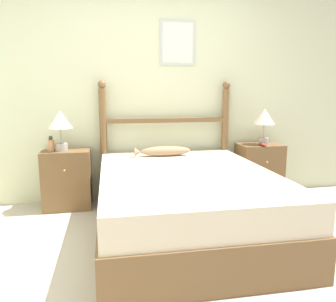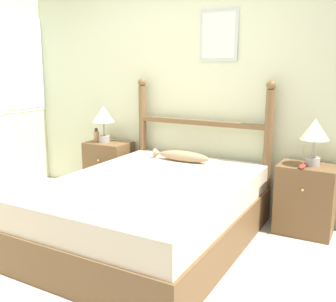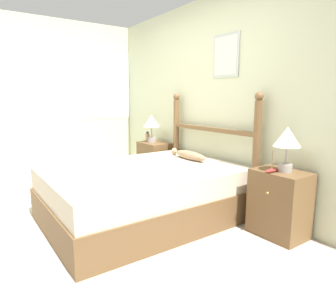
% 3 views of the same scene
% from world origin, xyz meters
% --- Properties ---
extents(ground_plane, '(16.00, 16.00, 0.00)m').
position_xyz_m(ground_plane, '(0.00, 0.00, 0.00)').
color(ground_plane, '#B7AD9E').
extents(wall_back, '(6.40, 0.08, 2.55)m').
position_xyz_m(wall_back, '(0.00, 1.73, 1.28)').
color(wall_back, beige).
rests_on(wall_back, ground_plane).
extents(bed, '(1.51, 2.03, 0.57)m').
position_xyz_m(bed, '(0.22, 0.63, 0.28)').
color(bed, brown).
rests_on(bed, ground_plane).
extents(headboard, '(1.52, 0.09, 1.38)m').
position_xyz_m(headboard, '(0.22, 1.61, 0.74)').
color(headboard, brown).
rests_on(headboard, ground_plane).
extents(nightstand_left, '(0.50, 0.39, 0.64)m').
position_xyz_m(nightstand_left, '(-0.90, 1.49, 0.32)').
color(nightstand_left, brown).
rests_on(nightstand_left, ground_plane).
extents(nightstand_right, '(0.50, 0.39, 0.64)m').
position_xyz_m(nightstand_right, '(1.33, 1.49, 0.32)').
color(nightstand_right, brown).
rests_on(nightstand_right, ground_plane).
extents(table_lamp_left, '(0.25, 0.25, 0.42)m').
position_xyz_m(table_lamp_left, '(-0.94, 1.46, 0.94)').
color(table_lamp_left, gray).
rests_on(table_lamp_left, nightstand_left).
extents(table_lamp_right, '(0.25, 0.25, 0.42)m').
position_xyz_m(table_lamp_right, '(1.37, 1.49, 0.94)').
color(table_lamp_right, gray).
rests_on(table_lamp_right, nightstand_right).
extents(bottle, '(0.07, 0.07, 0.16)m').
position_xyz_m(bottle, '(-1.04, 1.45, 0.71)').
color(bottle, tan).
rests_on(bottle, nightstand_left).
extents(model_boat, '(0.06, 0.18, 0.21)m').
position_xyz_m(model_boat, '(1.31, 1.37, 0.66)').
color(model_boat, maroon).
rests_on(model_boat, nightstand_right).
extents(fish_pillow, '(0.61, 0.13, 0.11)m').
position_xyz_m(fish_pillow, '(0.14, 1.34, 0.62)').
color(fish_pillow, '#997A5B').
rests_on(fish_pillow, bed).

